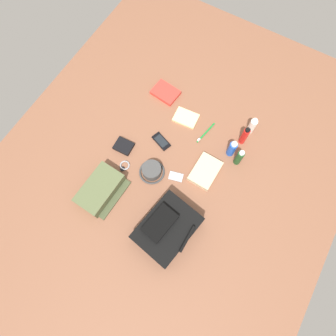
# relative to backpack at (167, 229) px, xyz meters

# --- Properties ---
(ground_plane) EXTENTS (2.64, 2.02, 0.02)m
(ground_plane) POSITION_rel_backpack_xyz_m (-0.31, -0.18, -0.07)
(ground_plane) COLOR brown
(ground_plane) RESTS_ON ground
(backpack) EXTENTS (0.37, 0.30, 0.14)m
(backpack) POSITION_rel_backpack_xyz_m (0.00, 0.00, 0.00)
(backpack) COLOR black
(backpack) RESTS_ON ground_plane
(toiletry_pouch) EXTENTS (0.29, 0.21, 0.08)m
(toiletry_pouch) POSITION_rel_backpack_xyz_m (-0.00, -0.45, -0.02)
(toiletry_pouch) COLOR #56603D
(toiletry_pouch) RESTS_ON ground_plane
(bucket_hat) EXTENTS (0.16, 0.16, 0.07)m
(bucket_hat) POSITION_rel_backpack_xyz_m (-0.25, -0.25, -0.03)
(bucket_hat) COLOR #414141
(bucket_hat) RESTS_ON ground_plane
(toothpaste_tube) EXTENTS (0.04, 0.04, 0.14)m
(toothpaste_tube) POSITION_rel_backpack_xyz_m (-0.81, 0.14, 0.00)
(toothpaste_tube) COLOR white
(toothpaste_tube) RESTS_ON ground_plane
(sunscreen_spray) EXTENTS (0.04, 0.04, 0.16)m
(sunscreen_spray) POSITION_rel_backpack_xyz_m (-0.71, 0.13, 0.02)
(sunscreen_spray) COLOR red
(sunscreen_spray) RESTS_ON ground_plane
(deodorant_spray) EXTENTS (0.05, 0.05, 0.14)m
(deodorant_spray) POSITION_rel_backpack_xyz_m (-0.60, 0.10, 0.01)
(deodorant_spray) COLOR blue
(deodorant_spray) RESTS_ON ground_plane
(shampoo_bottle) EXTENTS (0.04, 0.04, 0.15)m
(shampoo_bottle) POSITION_rel_backpack_xyz_m (-0.57, 0.16, 0.01)
(shampoo_bottle) COLOR #19471E
(shampoo_bottle) RESTS_ON ground_plane
(paperback_novel) EXTENTS (0.14, 0.18, 0.03)m
(paperback_novel) POSITION_rel_backpack_xyz_m (-0.78, -0.46, -0.05)
(paperback_novel) COLOR red
(paperback_novel) RESTS_ON ground_plane
(cell_phone) EXTENTS (0.10, 0.14, 0.01)m
(cell_phone) POSITION_rel_backpack_xyz_m (-0.46, -0.31, -0.05)
(cell_phone) COLOR black
(cell_phone) RESTS_ON ground_plane
(media_player) EXTENTS (0.07, 0.09, 0.01)m
(media_player) POSITION_rel_backpack_xyz_m (-0.30, -0.11, -0.06)
(media_player) COLOR #B7B7BC
(media_player) RESTS_ON ground_plane
(wristwatch) EXTENTS (0.07, 0.06, 0.01)m
(wristwatch) POSITION_rel_backpack_xyz_m (-0.20, -0.42, -0.05)
(wristwatch) COLOR #99999E
(wristwatch) RESTS_ON ground_plane
(toothbrush) EXTENTS (0.17, 0.04, 0.02)m
(toothbrush) POSITION_rel_backpack_xyz_m (-0.64, -0.10, -0.05)
(toothbrush) COLOR #198C33
(toothbrush) RESTS_ON ground_plane
(wallet) EXTENTS (0.10, 0.11, 0.02)m
(wallet) POSITION_rel_backpack_xyz_m (-0.31, -0.49, -0.05)
(wallet) COLOR black
(wallet) RESTS_ON ground_plane
(notepad) EXTENTS (0.12, 0.16, 0.02)m
(notepad) POSITION_rel_backpack_xyz_m (-0.68, -0.26, -0.05)
(notepad) COLOR beige
(notepad) RESTS_ON ground_plane
(folded_towel) EXTENTS (0.20, 0.14, 0.04)m
(folded_towel) POSITION_rel_backpack_xyz_m (-0.42, 0.02, -0.04)
(folded_towel) COLOR beige
(folded_towel) RESTS_ON ground_plane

